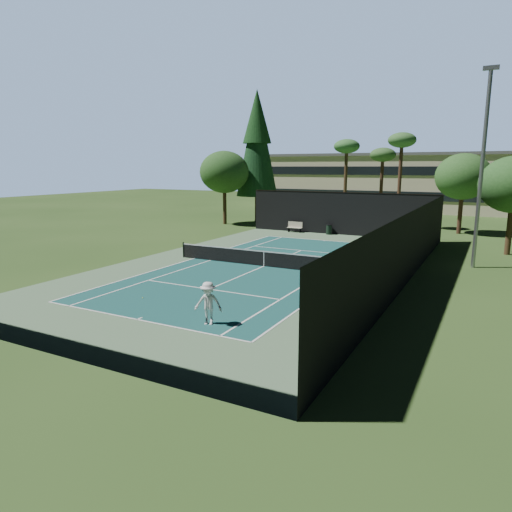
{
  "coord_description": "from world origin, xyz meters",
  "views": [
    {
      "loc": [
        12.96,
        -25.77,
        6.33
      ],
      "look_at": [
        1.0,
        -3.0,
        1.3
      ],
      "focal_mm": 32.0,
      "sensor_mm": 36.0,
      "label": 1
    }
  ],
  "objects_px": {
    "tennis_ball_a": "(143,298)",
    "park_bench": "(295,227)",
    "tennis_ball_b": "(276,256)",
    "player": "(208,303)",
    "tennis_ball_d": "(228,250)",
    "tennis_ball_c": "(279,253)",
    "trash_bin": "(329,229)",
    "tennis_net": "(264,258)"
  },
  "relations": [
    {
      "from": "tennis_net",
      "to": "trash_bin",
      "type": "height_order",
      "value": "tennis_net"
    },
    {
      "from": "tennis_ball_b",
      "to": "tennis_ball_d",
      "type": "xyz_separation_m",
      "value": [
        -4.26,
        0.39,
        -0.01
      ]
    },
    {
      "from": "tennis_ball_b",
      "to": "tennis_ball_c",
      "type": "xyz_separation_m",
      "value": [
        -0.41,
        1.35,
        -0.01
      ]
    },
    {
      "from": "tennis_net",
      "to": "tennis_ball_a",
      "type": "bearing_deg",
      "value": -101.81
    },
    {
      "from": "tennis_ball_a",
      "to": "tennis_ball_c",
      "type": "relative_size",
      "value": 1.01
    },
    {
      "from": "tennis_ball_c",
      "to": "tennis_ball_d",
      "type": "bearing_deg",
      "value": -166.03
    },
    {
      "from": "player",
      "to": "trash_bin",
      "type": "xyz_separation_m",
      "value": [
        -3.91,
        26.55,
        -0.42
      ]
    },
    {
      "from": "player",
      "to": "tennis_ball_b",
      "type": "relative_size",
      "value": 23.61
    },
    {
      "from": "player",
      "to": "tennis_ball_c",
      "type": "relative_size",
      "value": 30.23
    },
    {
      "from": "player",
      "to": "park_bench",
      "type": "relative_size",
      "value": 1.2
    },
    {
      "from": "player",
      "to": "trash_bin",
      "type": "height_order",
      "value": "player"
    },
    {
      "from": "tennis_ball_d",
      "to": "park_bench",
      "type": "xyz_separation_m",
      "value": [
        0.56,
        11.79,
        0.52
      ]
    },
    {
      "from": "trash_bin",
      "to": "tennis_ball_d",
      "type": "bearing_deg",
      "value": -108.96
    },
    {
      "from": "tennis_ball_a",
      "to": "tennis_ball_d",
      "type": "xyz_separation_m",
      "value": [
        -3.03,
        13.1,
        -0.0
      ]
    },
    {
      "from": "tennis_ball_a",
      "to": "tennis_net",
      "type": "bearing_deg",
      "value": 78.19
    },
    {
      "from": "tennis_net",
      "to": "tennis_ball_d",
      "type": "height_order",
      "value": "tennis_net"
    },
    {
      "from": "tennis_ball_b",
      "to": "tennis_ball_d",
      "type": "relative_size",
      "value": 1.27
    },
    {
      "from": "tennis_net",
      "to": "tennis_ball_d",
      "type": "distance_m",
      "value": 6.28
    },
    {
      "from": "tennis_net",
      "to": "tennis_ball_a",
      "type": "xyz_separation_m",
      "value": [
        -1.95,
        -9.32,
        -0.53
      ]
    },
    {
      "from": "park_bench",
      "to": "trash_bin",
      "type": "xyz_separation_m",
      "value": [
        3.5,
        0.03,
        -0.07
      ]
    },
    {
      "from": "park_bench",
      "to": "trash_bin",
      "type": "height_order",
      "value": "park_bench"
    },
    {
      "from": "tennis_ball_a",
      "to": "tennis_ball_b",
      "type": "distance_m",
      "value": 12.77
    },
    {
      "from": "tennis_ball_c",
      "to": "tennis_ball_b",
      "type": "bearing_deg",
      "value": -73.17
    },
    {
      "from": "tennis_ball_a",
      "to": "park_bench",
      "type": "distance_m",
      "value": 25.02
    },
    {
      "from": "tennis_ball_a",
      "to": "tennis_ball_d",
      "type": "height_order",
      "value": "same"
    },
    {
      "from": "tennis_ball_d",
      "to": "trash_bin",
      "type": "xyz_separation_m",
      "value": [
        4.06,
        11.82,
        0.45
      ]
    },
    {
      "from": "tennis_ball_b",
      "to": "player",
      "type": "bearing_deg",
      "value": -75.51
    },
    {
      "from": "tennis_ball_c",
      "to": "tennis_net",
      "type": "bearing_deg",
      "value": -76.6
    },
    {
      "from": "park_bench",
      "to": "tennis_ball_b",
      "type": "bearing_deg",
      "value": -73.1
    },
    {
      "from": "tennis_ball_b",
      "to": "tennis_ball_d",
      "type": "height_order",
      "value": "tennis_ball_b"
    },
    {
      "from": "tennis_ball_c",
      "to": "tennis_ball_d",
      "type": "xyz_separation_m",
      "value": [
        -3.85,
        -0.96,
        0.0
      ]
    },
    {
      "from": "tennis_ball_c",
      "to": "tennis_ball_a",
      "type": "bearing_deg",
      "value": -93.33
    },
    {
      "from": "tennis_ball_c",
      "to": "player",
      "type": "bearing_deg",
      "value": -75.3
    },
    {
      "from": "park_bench",
      "to": "tennis_net",
      "type": "bearing_deg",
      "value": -74.14
    },
    {
      "from": "trash_bin",
      "to": "tennis_ball_b",
      "type": "bearing_deg",
      "value": -89.06
    },
    {
      "from": "tennis_ball_b",
      "to": "park_bench",
      "type": "relative_size",
      "value": 0.05
    },
    {
      "from": "trash_bin",
      "to": "tennis_ball_c",
      "type": "bearing_deg",
      "value": -91.1
    },
    {
      "from": "tennis_net",
      "to": "trash_bin",
      "type": "distance_m",
      "value": 15.63
    },
    {
      "from": "park_bench",
      "to": "tennis_ball_d",
      "type": "bearing_deg",
      "value": -92.71
    },
    {
      "from": "tennis_net",
      "to": "player",
      "type": "xyz_separation_m",
      "value": [
        2.98,
        -10.94,
        0.34
      ]
    },
    {
      "from": "tennis_ball_b",
      "to": "tennis_ball_a",
      "type": "bearing_deg",
      "value": -95.51
    },
    {
      "from": "tennis_net",
      "to": "tennis_ball_c",
      "type": "bearing_deg",
      "value": 103.4
    }
  ]
}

